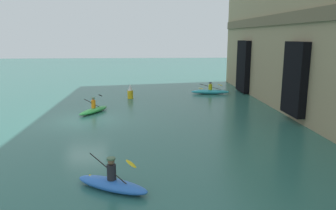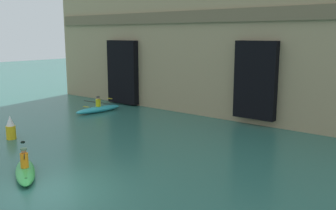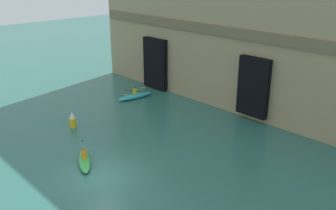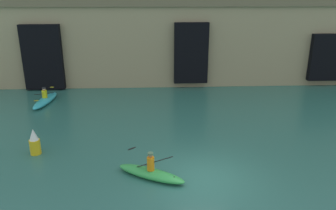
{
  "view_description": "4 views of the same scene",
  "coord_description": "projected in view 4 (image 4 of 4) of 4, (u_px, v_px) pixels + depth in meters",
  "views": [
    {
      "loc": [
        20.37,
        3.94,
        5.23
      ],
      "look_at": [
        0.73,
        5.21,
        1.07
      ],
      "focal_mm": 35.0,
      "sensor_mm": 36.0,
      "label": 1
    },
    {
      "loc": [
        10.55,
        -6.74,
        5.25
      ],
      "look_at": [
        0.9,
        5.13,
        2.36
      ],
      "focal_mm": 40.0,
      "sensor_mm": 36.0,
      "label": 2
    },
    {
      "loc": [
        15.65,
        -9.8,
        11.16
      ],
      "look_at": [
        -2.07,
        7.16,
        1.92
      ],
      "focal_mm": 40.0,
      "sensor_mm": 36.0,
      "label": 3
    },
    {
      "loc": [
        -1.91,
        -11.14,
        6.96
      ],
      "look_at": [
        -1.16,
        4.23,
        1.65
      ],
      "focal_mm": 35.0,
      "sensor_mm": 36.0,
      "label": 4
    }
  ],
  "objects": [
    {
      "name": "marker_buoy",
      "position": [
        35.0,
        142.0,
        14.72
      ],
      "size": [
        0.48,
        0.48,
        1.22
      ],
      "color": "yellow",
      "rests_on": "ground"
    },
    {
      "name": "kayak_cyan",
      "position": [
        45.0,
        100.0,
        21.57
      ],
      "size": [
        1.08,
        3.55,
        1.09
      ],
      "rotation": [
        0.0,
        0.0,
        4.61
      ],
      "color": "#33B2C6",
      "rests_on": "ground"
    },
    {
      "name": "ground_plane",
      "position": [
        203.0,
        179.0,
        12.87
      ],
      "size": [
        120.0,
        120.0,
        0.0
      ],
      "primitive_type": "plane",
      "color": "#2D665B"
    },
    {
      "name": "kayak_green",
      "position": [
        151.0,
        173.0,
        12.92
      ],
      "size": [
        2.88,
        2.02,
        1.21
      ],
      "rotation": [
        0.0,
        0.0,
        5.77
      ],
      "color": "green",
      "rests_on": "ground"
    },
    {
      "name": "cliff_bluff",
      "position": [
        180.0,
        8.0,
        25.86
      ],
      "size": [
        35.34,
        5.61,
        11.71
      ],
      "color": "#9E8966",
      "rests_on": "ground"
    }
  ]
}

